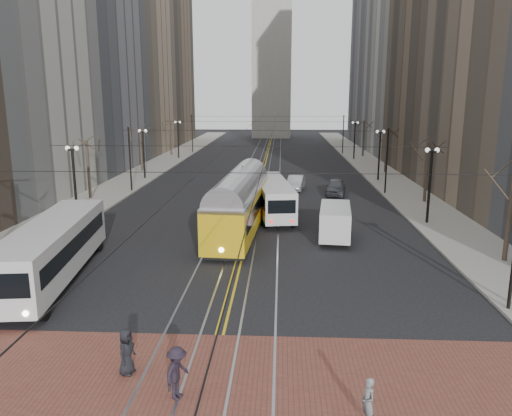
# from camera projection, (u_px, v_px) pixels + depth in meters

# --- Properties ---
(ground) EXTENTS (260.00, 260.00, 0.00)m
(ground) POSITION_uv_depth(u_px,v_px,m) (222.00, 324.00, 21.49)
(ground) COLOR black
(ground) RESTS_ON ground
(sidewalk_left) EXTENTS (5.00, 140.00, 0.15)m
(sidewalk_left) POSITION_uv_depth(u_px,v_px,m) (149.00, 170.00, 66.07)
(sidewalk_left) COLOR gray
(sidewalk_left) RESTS_ON ground
(sidewalk_right) EXTENTS (5.00, 140.00, 0.15)m
(sidewalk_right) POSITION_uv_depth(u_px,v_px,m) (378.00, 172.00, 64.58)
(sidewalk_right) COLOR gray
(sidewalk_right) RESTS_ON ground
(crosswalk_band) EXTENTS (25.00, 6.00, 0.01)m
(crosswalk_band) POSITION_uv_depth(u_px,v_px,m) (209.00, 375.00, 17.59)
(crosswalk_band) COLOR brown
(crosswalk_band) RESTS_ON ground
(streetcar_rails) EXTENTS (4.80, 130.00, 0.02)m
(streetcar_rails) POSITION_uv_depth(u_px,v_px,m) (262.00, 171.00, 65.34)
(streetcar_rails) COLOR gray
(streetcar_rails) RESTS_ON ground
(centre_lines) EXTENTS (0.42, 130.00, 0.01)m
(centre_lines) POSITION_uv_depth(u_px,v_px,m) (262.00, 171.00, 65.34)
(centre_lines) COLOR gold
(centre_lines) RESTS_ON ground
(building_left_mid) EXTENTS (16.00, 20.00, 34.00)m
(building_left_mid) POSITION_uv_depth(u_px,v_px,m) (64.00, 37.00, 63.86)
(building_left_mid) COLOR slate
(building_left_mid) RESTS_ON ground
(building_left_far) EXTENTS (16.00, 20.00, 40.00)m
(building_left_far) POSITION_uv_depth(u_px,v_px,m) (146.00, 45.00, 102.19)
(building_left_far) COLOR brown
(building_left_far) RESTS_ON ground
(building_right_mid) EXTENTS (16.00, 20.00, 34.00)m
(building_right_mid) POSITION_uv_depth(u_px,v_px,m) (470.00, 35.00, 61.33)
(building_right_mid) COLOR brown
(building_right_mid) RESTS_ON ground
(building_right_far) EXTENTS (16.00, 20.00, 40.00)m
(building_right_far) POSITION_uv_depth(u_px,v_px,m) (398.00, 43.00, 99.66)
(building_right_far) COLOR slate
(building_right_far) RESTS_ON ground
(lamp_posts) EXTENTS (27.60, 57.20, 5.60)m
(lamp_posts) POSITION_uv_depth(u_px,v_px,m) (256.00, 167.00, 48.89)
(lamp_posts) COLOR black
(lamp_posts) RESTS_ON ground
(street_trees) EXTENTS (31.68, 53.28, 5.60)m
(street_trees) POSITION_uv_depth(u_px,v_px,m) (259.00, 159.00, 55.23)
(street_trees) COLOR #382D23
(street_trees) RESTS_ON ground
(trolley_wires) EXTENTS (25.96, 120.00, 6.60)m
(trolley_wires) POSITION_uv_depth(u_px,v_px,m) (259.00, 151.00, 54.61)
(trolley_wires) COLOR black
(trolley_wires) RESTS_ON ground
(transit_bus) EXTENTS (4.06, 12.66, 3.11)m
(transit_bus) POSITION_uv_depth(u_px,v_px,m) (53.00, 252.00, 26.38)
(transit_bus) COLOR silver
(transit_bus) RESTS_ON ground
(streetcar) EXTENTS (3.64, 14.81, 3.46)m
(streetcar) POSITION_uv_depth(u_px,v_px,m) (240.00, 208.00, 35.86)
(streetcar) COLOR gold
(streetcar) RESTS_ON ground
(rear_bus) EXTENTS (3.82, 11.04, 2.82)m
(rear_bus) POSITION_uv_depth(u_px,v_px,m) (273.00, 198.00, 41.01)
(rear_bus) COLOR silver
(rear_bus) RESTS_ON ground
(cargo_van) EXTENTS (2.52, 5.36, 2.29)m
(cargo_van) POSITION_uv_depth(u_px,v_px,m) (335.00, 223.00, 33.99)
(cargo_van) COLOR silver
(cargo_van) RESTS_ON ground
(sedan_grey) EXTENTS (2.52, 4.81, 1.56)m
(sedan_grey) POSITION_uv_depth(u_px,v_px,m) (336.00, 187.00, 49.73)
(sedan_grey) COLOR #3B3D42
(sedan_grey) RESTS_ON ground
(sedan_silver) EXTENTS (2.23, 4.68, 1.48)m
(sedan_silver) POSITION_uv_depth(u_px,v_px,m) (296.00, 183.00, 52.40)
(sedan_silver) COLOR #A1A3A8
(sedan_silver) RESTS_ON ground
(pedestrian_a) EXTENTS (0.69, 0.91, 1.67)m
(pedestrian_a) POSITION_uv_depth(u_px,v_px,m) (126.00, 352.00, 17.50)
(pedestrian_a) COLOR black
(pedestrian_a) RESTS_ON crosswalk_band
(pedestrian_b) EXTENTS (0.53, 0.64, 1.52)m
(pedestrian_b) POSITION_uv_depth(u_px,v_px,m) (368.00, 402.00, 14.73)
(pedestrian_b) COLOR gray
(pedestrian_b) RESTS_ON crosswalk_band
(pedestrian_d) EXTENTS (1.01, 1.31, 1.79)m
(pedestrian_d) POSITION_uv_depth(u_px,v_px,m) (177.00, 373.00, 16.04)
(pedestrian_d) COLOR black
(pedestrian_d) RESTS_ON crosswalk_band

